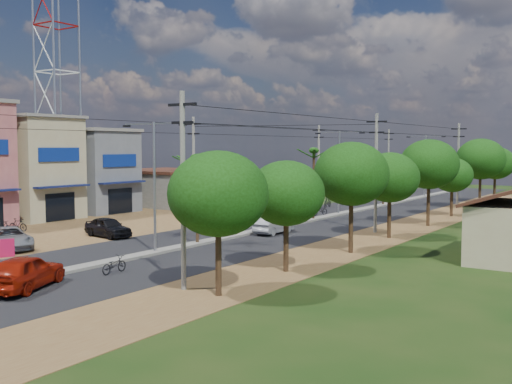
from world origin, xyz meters
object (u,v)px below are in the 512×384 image
car_silver_mid (274,225)px  car_white_far (304,203)px  moto_rider_east (114,266)px  car_red_near (25,273)px  roadside_sign (2,249)px  car_parked_silver (9,239)px  car_parked_dark (108,228)px

car_silver_mid → car_white_far: size_ratio=0.80×
moto_rider_east → car_red_near: bearing=76.6°
car_red_near → moto_rider_east: bearing=-123.9°
car_red_near → car_white_far: (-6.50, 37.12, -0.07)m
car_white_far → roadside_sign: (-1.51, -33.07, -0.18)m
car_parked_silver → car_silver_mid: bearing=-12.2°
car_parked_silver → roadside_sign: (2.30, -1.93, -0.14)m
car_parked_dark → roadside_sign: size_ratio=3.32×
roadside_sign → moto_rider_east: bearing=28.9°
moto_rider_east → car_white_far: bearing=-81.4°
moto_rider_east → car_parked_silver: bearing=-10.9°
car_red_near → car_silver_mid: 21.16m
car_parked_dark → moto_rider_east: car_parked_dark is taller
car_white_far → car_parked_silver: 31.38m
moto_rider_east → roadside_sign: bearing=-0.1°
moto_rider_east → roadside_sign: roadside_sign is taller
car_parked_dark → car_white_far: bearing=2.9°
car_silver_mid → roadside_sign: (-8.01, -17.12, -0.11)m
car_white_far → moto_rider_east: (7.27, -32.47, -0.29)m
car_parked_dark → moto_rider_east: 12.88m
car_silver_mid → roadside_sign: size_ratio=3.18×
car_white_far → car_silver_mid: bearing=-67.3°
car_silver_mid → car_parked_dark: 12.12m
car_parked_dark → car_red_near: bearing=-136.5°
car_red_near → car_silver_mid: bearing=-114.6°
car_parked_silver → car_parked_dark: bearing=11.5°
car_parked_silver → car_parked_dark: car_parked_dark is taller
car_silver_mid → car_white_far: (-6.50, 15.95, 0.07)m
car_silver_mid → car_parked_silver: (-10.30, -15.19, 0.03)m
car_white_far → car_red_near: bearing=-79.6°
car_white_far → car_parked_silver: bearing=-96.4°
car_silver_mid → car_red_near: bearing=87.4°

